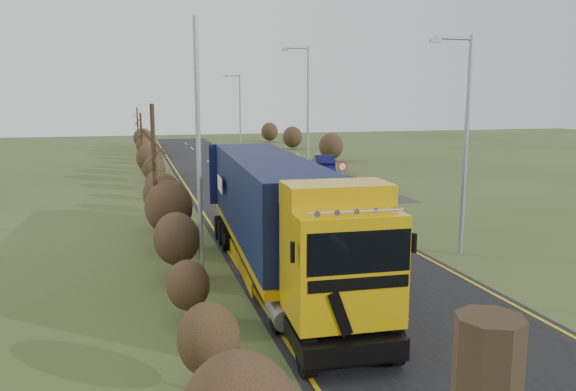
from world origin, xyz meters
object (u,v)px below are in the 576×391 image
(car_red_hatchback, at_px, (349,184))
(car_blue_sedan, at_px, (323,163))
(streetlight_near, at_px, (464,138))
(speed_sign, at_px, (342,172))
(lorry, at_px, (276,211))

(car_red_hatchback, relative_size, car_blue_sedan, 0.82)
(car_blue_sedan, xyz_separation_m, streetlight_near, (-3.21, -25.87, 3.99))
(car_red_hatchback, xyz_separation_m, car_blue_sedan, (1.89, 10.67, 0.12))
(car_red_hatchback, bearing_deg, speed_sign, 68.24)
(car_blue_sedan, relative_size, streetlight_near, 0.53)
(lorry, relative_size, speed_sign, 6.84)
(car_red_hatchback, xyz_separation_m, streetlight_near, (-1.33, -15.20, 4.11))
(car_red_hatchback, bearing_deg, streetlight_near, 102.88)
(lorry, height_order, car_red_hatchback, lorry)
(speed_sign, bearing_deg, streetlight_near, -91.53)
(car_blue_sedan, height_order, speed_sign, speed_sign)
(car_blue_sedan, distance_m, speed_sign, 12.18)
(lorry, xyz_separation_m, car_blue_sedan, (11.10, 26.90, -1.67))
(car_red_hatchback, height_order, streetlight_near, streetlight_near)
(lorry, bearing_deg, streetlight_near, 10.52)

